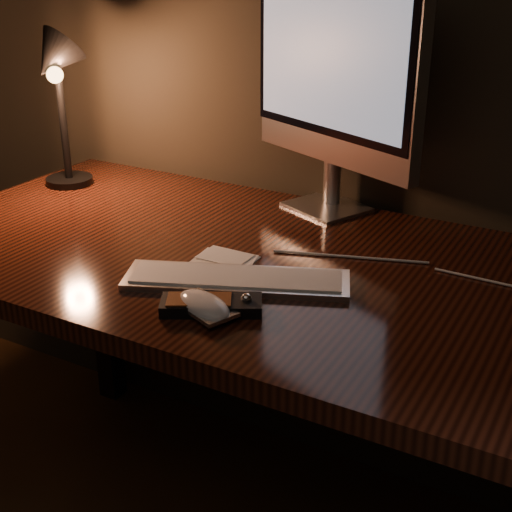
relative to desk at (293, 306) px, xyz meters
The scene contains 8 objects.
desk is the anchor object (origin of this frame).
monitor 0.51m from the desk, 99.78° to the left, with size 0.48×0.24×0.53m.
keyboard 0.24m from the desk, 96.91° to the right, with size 0.41×0.11×0.02m, color silver.
mouse 0.35m from the desk, 91.86° to the right, with size 0.12×0.06×0.02m, color white.
media_remote 0.33m from the desk, 91.04° to the right, with size 0.18×0.14×0.03m.
papers 0.20m from the desk, 129.62° to the right, with size 0.12×0.08×0.01m, color white.
desk_lamp 0.78m from the desk, behind, with size 0.18×0.20×0.39m.
cable 0.30m from the desk, ahead, with size 0.01×0.01×0.58m, color white.
Camera 1 is at (0.57, 0.74, 1.31)m, focal length 50.00 mm.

